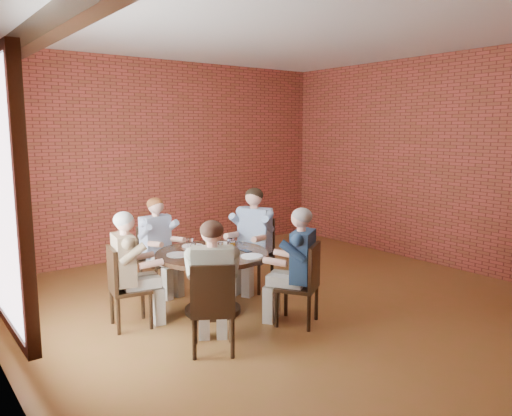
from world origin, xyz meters
TOP-DOWN VIEW (x-y plane):
  - floor at (0.00, 0.00)m, footprint 7.00×7.00m
  - ceiling at (0.00, 0.00)m, footprint 7.00×7.00m
  - wall_back at (0.00, 3.50)m, footprint 7.00×0.00m
  - wall_right at (3.25, 0.00)m, footprint 0.00×7.00m
  - ceiling_beam at (-2.45, 0.00)m, footprint 0.22×6.90m
  - dining_table at (-0.90, 0.45)m, footprint 1.36×1.36m
  - chair_a at (0.12, 0.94)m, footprint 0.62×0.62m
  - diner_a at (0.03, 0.90)m, footprint 0.89×0.82m
  - chair_b at (-1.12, 1.58)m, footprint 0.48×0.48m
  - diner_b at (-1.10, 1.50)m, footprint 0.62×0.72m
  - chair_c at (-1.96, 0.63)m, footprint 0.48×0.48m
  - diner_c at (-1.87, 0.62)m, footprint 0.71×0.62m
  - chair_d at (-1.51, -0.55)m, footprint 0.59×0.59m
  - diner_d at (-1.47, -0.48)m, footprint 0.79×0.83m
  - chair_e at (-0.27, -0.50)m, footprint 0.60×0.60m
  - diner_e at (-0.31, -0.43)m, footprint 0.81×0.84m
  - plate_a at (-0.60, 0.72)m, footprint 0.26×0.26m
  - plate_b at (-0.94, 0.85)m, footprint 0.26×0.26m
  - plate_c at (-1.30, 0.56)m, footprint 0.26×0.26m
  - plate_d at (-0.65, -0.02)m, footprint 0.26×0.26m
  - glass_a at (-0.65, 0.44)m, footprint 0.07×0.07m
  - glass_b at (-0.84, 0.64)m, footprint 0.07×0.07m
  - glass_c at (-1.03, 0.74)m, footprint 0.07×0.07m
  - glass_d at (-1.12, 0.51)m, footprint 0.07×0.07m
  - glass_e at (-1.14, 0.33)m, footprint 0.07×0.07m
  - glass_f at (-1.18, 0.11)m, footprint 0.07×0.07m
  - glass_g at (-0.87, 0.31)m, footprint 0.07×0.07m
  - glass_h at (-0.63, 0.41)m, footprint 0.07×0.07m
  - smartphone at (-0.54, 0.25)m, footprint 0.09×0.16m

SIDE VIEW (x-z plane):
  - floor at x=0.00m, z-range 0.00..0.00m
  - chair_b at x=-1.12m, z-range 0.04..0.96m
  - chair_c at x=-1.96m, z-range 0.04..0.97m
  - chair_d at x=-1.51m, z-range 0.04..0.98m
  - chair_e at x=-0.27m, z-range 0.04..0.98m
  - chair_a at x=0.12m, z-range 0.04..1.02m
  - dining_table at x=-0.90m, z-range 0.15..0.90m
  - diner_b at x=-1.10m, z-range 0.00..1.31m
  - diner_c at x=-1.87m, z-range 0.00..1.31m
  - diner_d at x=-1.47m, z-range 0.00..1.34m
  - diner_e at x=-0.31m, z-range 0.00..1.34m
  - diner_a at x=0.03m, z-range 0.00..1.41m
  - smartphone at x=-0.54m, z-range 0.75..0.76m
  - plate_a at x=-0.60m, z-range 0.75..0.76m
  - plate_b at x=-0.94m, z-range 0.75..0.76m
  - plate_c at x=-1.30m, z-range 0.75..0.76m
  - plate_d at x=-0.65m, z-range 0.75..0.76m
  - glass_a at x=-0.65m, z-range 0.75..0.89m
  - glass_b at x=-0.84m, z-range 0.75..0.89m
  - glass_c at x=-1.03m, z-range 0.75..0.89m
  - glass_d at x=-1.12m, z-range 0.75..0.89m
  - glass_e at x=-1.14m, z-range 0.75..0.89m
  - glass_f at x=-1.18m, z-range 0.75..0.89m
  - glass_g at x=-0.87m, z-range 0.75..0.89m
  - glass_h at x=-0.63m, z-range 0.75..0.89m
  - wall_back at x=0.00m, z-range -1.80..5.20m
  - wall_right at x=3.25m, z-range -1.80..5.20m
  - ceiling_beam at x=-2.45m, z-range 3.14..3.40m
  - ceiling at x=0.00m, z-range 3.40..3.40m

